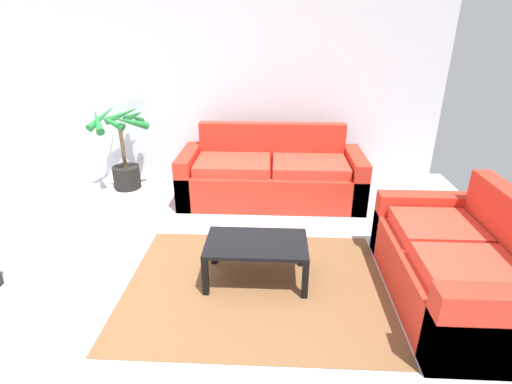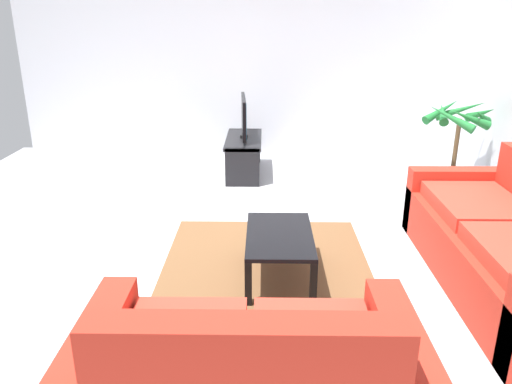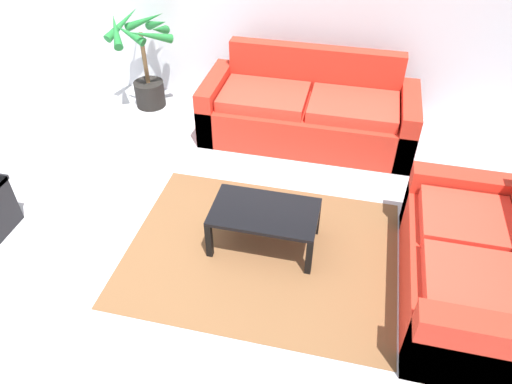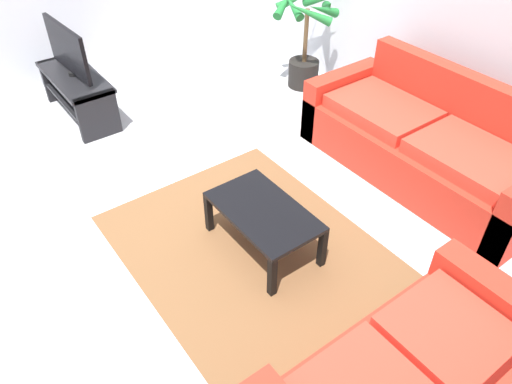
# 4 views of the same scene
# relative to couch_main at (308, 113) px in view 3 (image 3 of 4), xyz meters

# --- Properties ---
(ground_plane) EXTENTS (6.60, 6.60, 0.00)m
(ground_plane) POSITION_rel_couch_main_xyz_m (-0.79, -2.28, -0.30)
(ground_plane) COLOR #B2B2B7
(couch_main) EXTENTS (2.23, 0.90, 0.90)m
(couch_main) POSITION_rel_couch_main_xyz_m (0.00, 0.00, 0.00)
(couch_main) COLOR red
(couch_main) RESTS_ON ground
(couch_loveseat) EXTENTS (0.90, 1.60, 0.90)m
(couch_loveseat) POSITION_rel_couch_main_xyz_m (1.49, -1.91, -0.00)
(couch_loveseat) COLOR red
(couch_loveseat) RESTS_ON ground
(coffee_table) EXTENTS (0.86, 0.51, 0.37)m
(coffee_table) POSITION_rel_couch_main_xyz_m (-0.10, -1.72, 0.02)
(coffee_table) COLOR black
(coffee_table) RESTS_ON ground
(area_rug) EXTENTS (2.20, 1.70, 0.01)m
(area_rug) POSITION_rel_couch_main_xyz_m (-0.10, -1.82, -0.30)
(area_rug) COLOR brown
(area_rug) RESTS_ON ground
(potted_palm) EXTENTS (0.79, 0.75, 1.09)m
(potted_palm) POSITION_rel_couch_main_xyz_m (-1.95, 0.27, 0.22)
(potted_palm) COLOR black
(potted_palm) RESTS_ON ground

